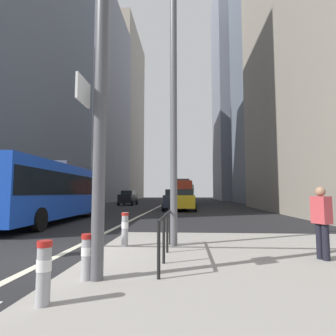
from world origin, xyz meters
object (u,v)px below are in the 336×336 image
at_px(city_bus_red_distant, 187,192).
at_px(car_receding_near, 175,200).
at_px(car_oncoming_mid, 128,198).
at_px(bollard_left, 44,269).
at_px(city_bus_red_receding, 183,191).
at_px(city_bus_blue_oncoming, 53,189).
at_px(street_lamp_post, 173,67).
at_px(bollard_right, 87,254).
at_px(pedestrian_waiting, 322,219).
at_px(bollard_back, 125,227).
at_px(car_receding_far, 185,200).

distance_m(city_bus_red_distant, car_receding_near, 29.39).
bearing_deg(car_oncoming_mid, bollard_left, -79.99).
distance_m(city_bus_red_receding, car_oncoming_mid, 7.54).
xyz_separation_m(city_bus_blue_oncoming, street_lamp_post, (7.06, -7.32, 3.45)).
bearing_deg(city_bus_blue_oncoming, car_receding_near, 60.49).
xyz_separation_m(bollard_right, pedestrian_waiting, (4.67, 1.74, 0.45)).
relative_size(city_bus_red_receding, car_receding_near, 2.56).
relative_size(street_lamp_post, pedestrian_waiting, 5.02).
relative_size(car_receding_near, bollard_back, 4.69).
distance_m(car_receding_far, bollard_back, 17.91).
bearing_deg(city_bus_red_distant, city_bus_red_receding, -91.76).
distance_m(city_bus_blue_oncoming, bollard_back, 9.51).
xyz_separation_m(car_receding_near, bollard_left, (-0.75, -22.76, -0.38)).
height_order(city_bus_blue_oncoming, city_bus_red_distant, same).
height_order(car_oncoming_mid, bollard_back, car_oncoming_mid).
distance_m(car_receding_near, bollard_back, 18.66).
distance_m(city_bus_red_receding, pedestrian_waiting, 32.39).
bearing_deg(city_bus_blue_oncoming, city_bus_red_distant, 79.51).
height_order(city_bus_red_receding, pedestrian_waiting, city_bus_red_receding).
height_order(city_bus_red_distant, car_receding_near, city_bus_red_distant).
distance_m(car_receding_far, bollard_left, 22.02).
xyz_separation_m(car_receding_near, bollard_right, (-0.57, -21.66, -0.41)).
bearing_deg(car_receding_far, bollard_left, -94.47).
height_order(city_bus_red_receding, car_oncoming_mid, city_bus_red_receding).
height_order(city_bus_red_receding, street_lamp_post, street_lamp_post).
bearing_deg(bollard_left, city_bus_blue_oncoming, 115.55).
bearing_deg(car_receding_near, bollard_right, -91.50).
relative_size(city_bus_blue_oncoming, bollard_right, 15.85).
xyz_separation_m(city_bus_red_distant, bollard_left, (-1.94, -52.11, -1.23)).
xyz_separation_m(car_receding_far, pedestrian_waiting, (3.13, -19.11, 0.04)).
relative_size(car_oncoming_mid, bollard_back, 4.95).
bearing_deg(bollard_right, city_bus_red_distant, 88.02).
bearing_deg(city_bus_blue_oncoming, car_receding_far, 54.86).
distance_m(car_receding_near, street_lamp_post, 18.96).
height_order(car_oncoming_mid, car_receding_far, same).
bearing_deg(bollard_back, car_receding_far, 85.04).
bearing_deg(bollard_left, street_lamp_post, 70.70).
xyz_separation_m(street_lamp_post, bollard_right, (-1.33, -3.20, -4.71)).
height_order(car_receding_near, street_lamp_post, street_lamp_post).
distance_m(city_bus_blue_oncoming, car_oncoming_mid, 22.55).
bearing_deg(city_bus_blue_oncoming, street_lamp_post, -46.03).
height_order(bollard_left, bollard_right, bollard_left).
bearing_deg(city_bus_red_distant, car_oncoming_mid, -113.92).
relative_size(city_bus_red_receding, car_oncoming_mid, 2.42).
relative_size(city_bus_red_receding, pedestrian_waiting, 6.88).
height_order(city_bus_blue_oncoming, bollard_left, city_bus_blue_oncoming).
bearing_deg(car_oncoming_mid, city_bus_red_distant, 66.08).
height_order(city_bus_blue_oncoming, car_receding_far, city_bus_blue_oncoming).
relative_size(city_bus_red_receding, bollard_back, 11.98).
bearing_deg(car_oncoming_mid, bollard_right, -79.36).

